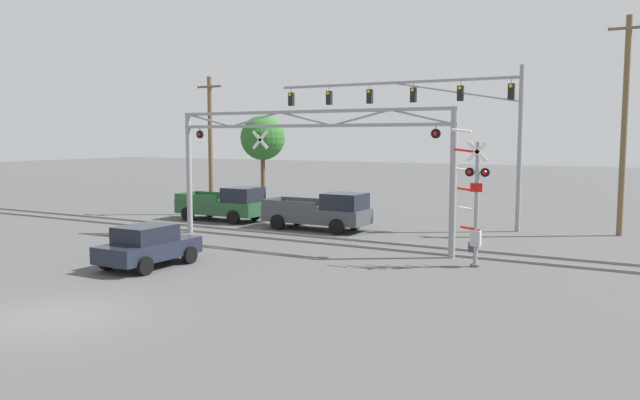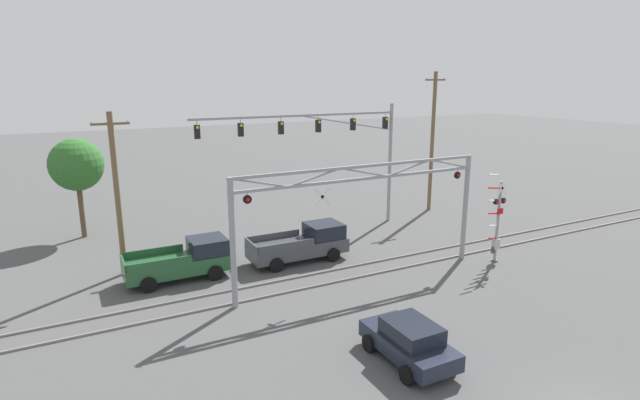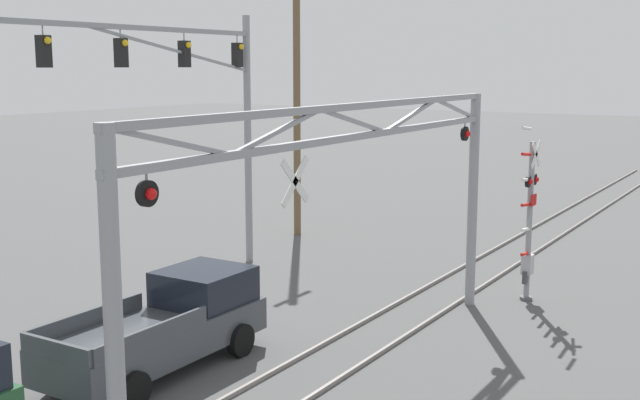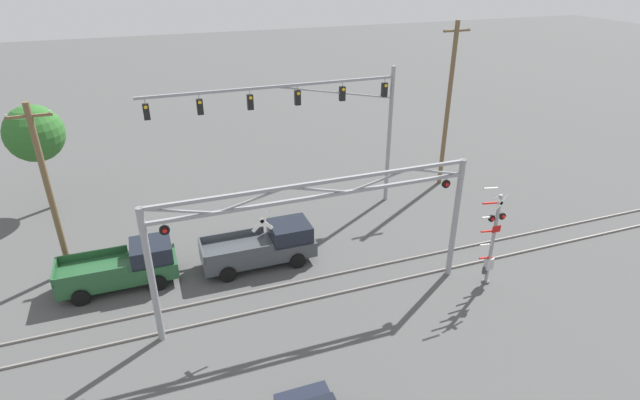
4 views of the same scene
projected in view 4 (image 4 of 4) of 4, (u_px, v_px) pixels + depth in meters
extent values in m
cube|color=gray|center=(316.00, 298.00, 22.35)|extent=(80.00, 0.08, 0.10)
cube|color=gray|center=(306.00, 280.00, 23.56)|extent=(80.00, 0.08, 0.10)
cylinder|color=gray|center=(151.00, 278.00, 18.78)|extent=(0.27, 0.27, 5.92)
cylinder|color=gray|center=(455.00, 220.00, 22.86)|extent=(0.27, 0.27, 5.92)
cube|color=gray|center=(318.00, 197.00, 19.81)|extent=(13.64, 0.14, 0.14)
cube|color=gray|center=(318.00, 183.00, 19.54)|extent=(13.64, 0.14, 0.14)
cube|color=gray|center=(179.00, 211.00, 18.04)|extent=(2.69, 0.08, 0.69)
cube|color=gray|center=(252.00, 200.00, 18.86)|extent=(2.69, 0.08, 0.69)
cube|color=gray|center=(318.00, 190.00, 19.67)|extent=(2.69, 0.08, 0.69)
cube|color=gray|center=(379.00, 180.00, 20.49)|extent=(2.69, 0.08, 0.69)
cube|color=gray|center=(436.00, 172.00, 21.31)|extent=(2.69, 0.08, 0.69)
cylinder|color=black|center=(165.00, 230.00, 18.15)|extent=(0.38, 0.10, 0.38)
sphere|color=red|center=(165.00, 231.00, 18.09)|extent=(0.18, 0.18, 0.18)
cylinder|color=gray|center=(164.00, 224.00, 18.05)|extent=(0.04, 0.04, 0.10)
cylinder|color=black|center=(446.00, 184.00, 21.79)|extent=(0.38, 0.10, 0.38)
sphere|color=red|center=(447.00, 185.00, 21.73)|extent=(0.18, 0.18, 0.18)
cylinder|color=gray|center=(447.00, 179.00, 21.68)|extent=(0.04, 0.04, 0.10)
cube|color=white|center=(262.00, 221.00, 19.29)|extent=(0.88, 0.03, 0.88)
cube|color=white|center=(262.00, 221.00, 19.29)|extent=(0.88, 0.03, 0.88)
cylinder|color=black|center=(262.00, 222.00, 19.27)|extent=(0.04, 0.04, 0.02)
cylinder|color=gray|center=(493.00, 240.00, 22.52)|extent=(0.16, 0.16, 4.58)
cylinder|color=#59595B|center=(486.00, 281.00, 23.51)|extent=(0.35, 0.35, 0.10)
cube|color=white|center=(501.00, 203.00, 21.57)|extent=(0.78, 0.03, 0.78)
cube|color=white|center=(501.00, 203.00, 21.57)|extent=(0.78, 0.03, 0.78)
cylinder|color=black|center=(502.00, 203.00, 21.55)|extent=(0.04, 0.04, 0.02)
cylinder|color=black|center=(492.00, 218.00, 21.91)|extent=(0.32, 0.09, 0.32)
sphere|color=red|center=(493.00, 219.00, 21.86)|extent=(0.16, 0.16, 0.16)
cylinder|color=black|center=(502.00, 216.00, 22.08)|extent=(0.32, 0.09, 0.32)
sphere|color=red|center=(503.00, 217.00, 22.03)|extent=(0.16, 0.16, 0.16)
cube|color=gray|center=(497.00, 217.00, 21.99)|extent=(0.64, 0.06, 0.06)
cube|color=red|center=(496.00, 229.00, 22.15)|extent=(0.44, 0.02, 0.32)
cube|color=#B2B2B7|center=(489.00, 263.00, 23.07)|extent=(0.36, 0.28, 0.56)
cylinder|color=red|center=(486.00, 258.00, 22.84)|extent=(0.72, 0.09, 0.17)
cylinder|color=white|center=(487.00, 245.00, 22.50)|extent=(0.72, 0.09, 0.17)
cylinder|color=red|center=(488.00, 231.00, 22.16)|extent=(0.72, 0.09, 0.17)
cylinder|color=white|center=(489.00, 217.00, 21.82)|extent=(0.72, 0.09, 0.17)
cylinder|color=red|center=(490.00, 203.00, 21.48)|extent=(0.72, 0.09, 0.17)
cylinder|color=white|center=(491.00, 188.00, 21.14)|extent=(0.72, 0.09, 0.17)
cube|color=#3F3F42|center=(485.00, 270.00, 23.18)|extent=(0.24, 0.12, 0.36)
cylinder|color=gray|center=(389.00, 137.00, 29.61)|extent=(0.24, 0.24, 8.30)
cube|color=gray|center=(274.00, 87.00, 25.92)|extent=(13.88, 0.14, 0.14)
cube|color=gray|center=(336.00, 93.00, 27.24)|extent=(6.95, 0.08, 1.28)
cylinder|color=gray|center=(145.00, 101.00, 24.02)|extent=(0.04, 0.04, 0.30)
cube|color=black|center=(146.00, 112.00, 24.26)|extent=(0.30, 0.26, 0.79)
sphere|color=yellow|center=(146.00, 107.00, 24.00)|extent=(0.18, 0.18, 0.18)
cylinder|color=gray|center=(199.00, 96.00, 24.80)|extent=(0.04, 0.04, 0.30)
cube|color=black|center=(200.00, 107.00, 25.04)|extent=(0.30, 0.26, 0.79)
sphere|color=yellow|center=(200.00, 102.00, 24.79)|extent=(0.18, 0.18, 0.18)
cylinder|color=gray|center=(250.00, 92.00, 25.59)|extent=(0.04, 0.04, 0.30)
cube|color=black|center=(250.00, 102.00, 25.83)|extent=(0.30, 0.26, 0.79)
sphere|color=yellow|center=(251.00, 98.00, 25.57)|extent=(0.18, 0.18, 0.18)
cylinder|color=gray|center=(297.00, 88.00, 26.37)|extent=(0.04, 0.04, 0.30)
cube|color=black|center=(298.00, 98.00, 26.62)|extent=(0.30, 0.26, 0.79)
sphere|color=yellow|center=(298.00, 94.00, 26.36)|extent=(0.18, 0.18, 0.18)
cylinder|color=gray|center=(342.00, 84.00, 27.16)|extent=(0.04, 0.04, 0.30)
cube|color=black|center=(342.00, 94.00, 27.40)|extent=(0.30, 0.26, 0.79)
sphere|color=yellow|center=(343.00, 90.00, 27.15)|extent=(0.18, 0.18, 0.18)
cylinder|color=gray|center=(385.00, 80.00, 27.95)|extent=(0.04, 0.04, 0.30)
cube|color=black|center=(384.00, 90.00, 28.19)|extent=(0.30, 0.26, 0.79)
sphere|color=yellow|center=(386.00, 86.00, 27.93)|extent=(0.18, 0.18, 0.18)
cube|color=#3D4247|center=(258.00, 250.00, 24.63)|extent=(5.53, 1.99, 0.76)
cube|color=black|center=(290.00, 231.00, 24.79)|extent=(1.93, 1.83, 0.81)
cube|color=#3D4247|center=(240.00, 254.00, 23.26)|extent=(3.20, 0.08, 0.36)
cube|color=#3D4247|center=(232.00, 235.00, 24.86)|extent=(3.20, 0.08, 0.36)
cube|color=#3D4247|center=(202.00, 250.00, 23.56)|extent=(0.10, 1.91, 0.36)
cylinder|color=black|center=(298.00, 261.00, 24.48)|extent=(0.77, 0.24, 0.77)
cylinder|color=black|center=(286.00, 241.00, 26.17)|extent=(0.77, 0.24, 0.77)
cylinder|color=black|center=(228.00, 274.00, 23.43)|extent=(0.77, 0.24, 0.77)
cylinder|color=black|center=(221.00, 253.00, 25.13)|extent=(0.77, 0.24, 0.77)
cube|color=#23512D|center=(119.00, 271.00, 23.02)|extent=(5.24, 1.99, 0.76)
cube|color=black|center=(151.00, 250.00, 23.14)|extent=(1.83, 1.83, 0.81)
cube|color=#23512D|center=(91.00, 276.00, 21.65)|extent=(3.01, 0.08, 0.36)
cube|color=#23512D|center=(93.00, 254.00, 23.26)|extent=(3.01, 0.08, 0.36)
cube|color=#23512D|center=(54.00, 272.00, 21.98)|extent=(0.10, 1.91, 0.36)
cylinder|color=black|center=(158.00, 283.00, 22.83)|extent=(0.77, 0.24, 0.77)
cylinder|color=black|center=(155.00, 260.00, 24.53)|extent=(0.77, 0.24, 0.77)
cylinder|color=black|center=(81.00, 298.00, 21.84)|extent=(0.77, 0.24, 0.77)
cylinder|color=black|center=(83.00, 273.00, 23.54)|extent=(0.77, 0.24, 0.77)
cylinder|color=brown|center=(50.00, 193.00, 22.49)|extent=(0.28, 0.28, 8.40)
cube|color=brown|center=(29.00, 116.00, 20.89)|extent=(1.80, 0.12, 0.12)
cylinder|color=silver|center=(6.00, 116.00, 20.60)|extent=(0.08, 0.08, 0.12)
cylinder|color=silver|center=(50.00, 112.00, 21.10)|extent=(0.08, 0.08, 0.12)
cylinder|color=brown|center=(448.00, 107.00, 31.42)|extent=(0.28, 0.28, 10.44)
cube|color=brown|center=(457.00, 31.00, 29.37)|extent=(1.80, 0.12, 0.12)
cylinder|color=silver|center=(445.00, 30.00, 29.07)|extent=(0.08, 0.08, 0.12)
cylinder|color=silver|center=(469.00, 28.00, 29.57)|extent=(0.08, 0.08, 0.12)
cylinder|color=brown|center=(47.00, 180.00, 29.71)|extent=(0.32, 0.32, 3.57)
sphere|color=#2D6628|center=(34.00, 133.00, 28.41)|extent=(3.27, 3.27, 3.27)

